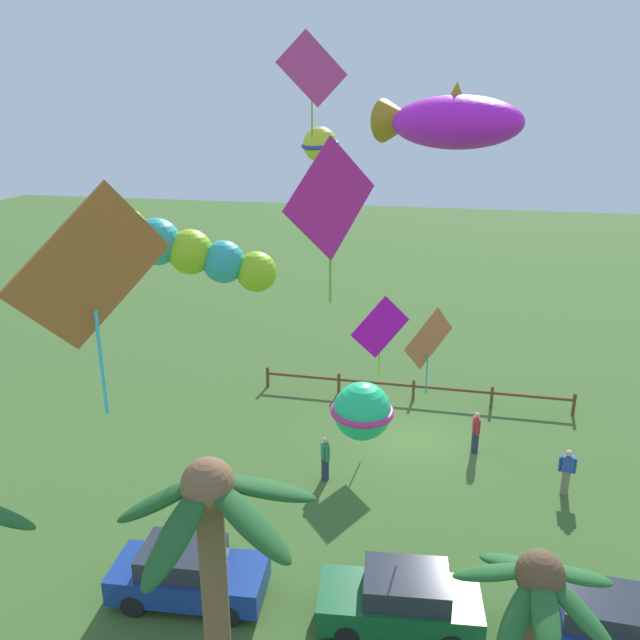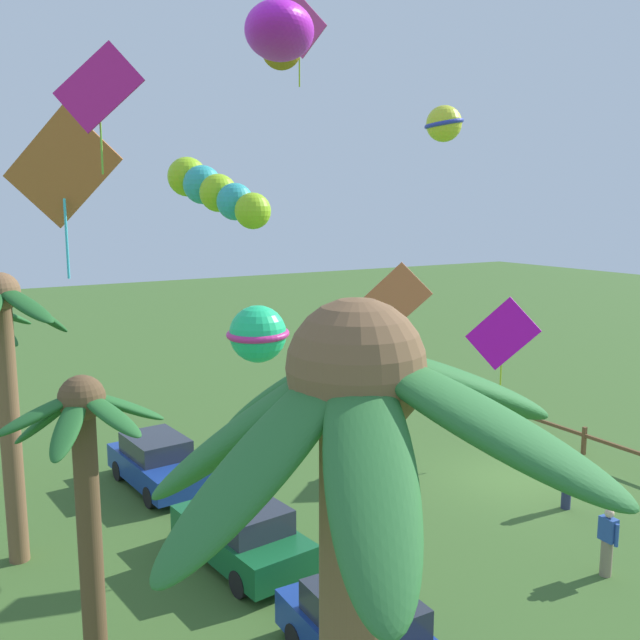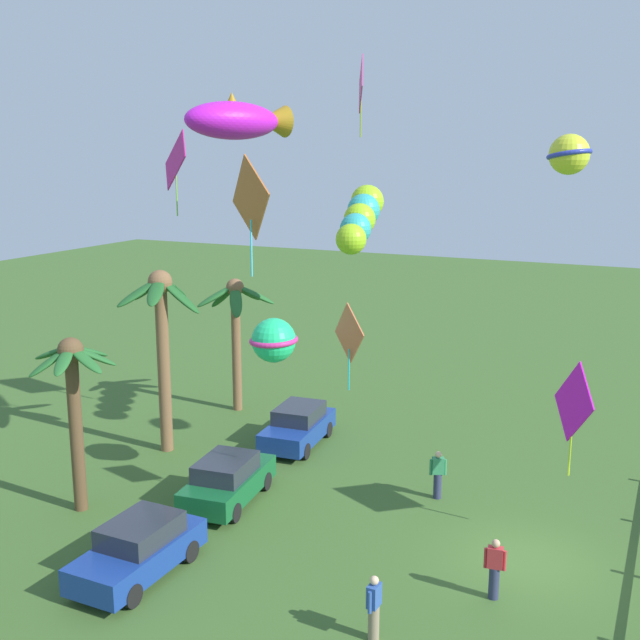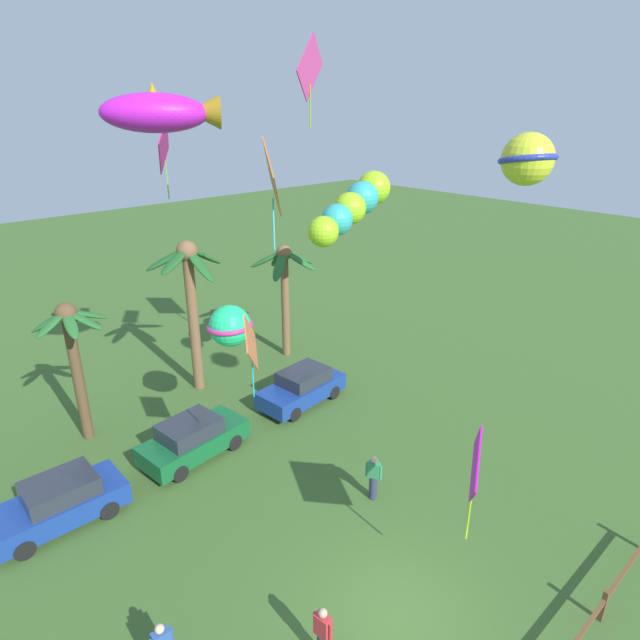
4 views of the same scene
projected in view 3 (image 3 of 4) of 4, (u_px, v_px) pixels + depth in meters
The scene contains 19 objects.
ground_plane at pixel (525, 561), 21.28m from camera, with size 120.00×120.00×0.00m, color #3D6028.
palm_tree_0 at pixel (73, 387), 23.54m from camera, with size 2.74×2.77×5.51m.
palm_tree_1 at pixel (236, 314), 32.91m from camera, with size 3.09×3.16×5.73m.
palm_tree_3 at pixel (161, 323), 28.17m from camera, with size 3.42×3.23×6.80m.
parked_car_0 at pixel (139, 549), 20.41m from camera, with size 3.93×1.79×1.51m.
parked_car_1 at pixel (228, 480), 24.70m from camera, with size 4.06×2.11×1.51m.
parked_car_2 at pixel (298, 426), 29.58m from camera, with size 4.03×2.02×1.51m.
spectator_0 at pixel (438, 474), 24.98m from camera, with size 0.37×0.51×1.59m.
spectator_1 at pixel (374, 607), 17.69m from camera, with size 0.55×0.26×1.59m.
spectator_2 at pixel (495, 568), 19.34m from camera, with size 0.28×0.55×1.59m.
kite_fish_0 at pixel (238, 120), 21.65m from camera, with size 3.34×2.65×1.29m.
kite_diamond_1 at pixel (175, 161), 24.77m from camera, with size 1.20×1.62×2.73m.
kite_diamond_2 at pixel (349, 335), 21.72m from camera, with size 1.24×1.40×2.56m.
kite_ball_3 at pixel (569, 154), 22.29m from camera, with size 1.66×1.66×1.16m.
kite_ball_4 at pixel (274, 340), 24.38m from camera, with size 2.14×2.14×1.40m.
kite_diamond_5 at pixel (573, 404), 21.47m from camera, with size 2.07×1.31×3.37m.
kite_diamond_6 at pixel (250, 200), 29.03m from camera, with size 1.98×2.71×4.56m.
kite_diamond_7 at pixel (361, 85), 23.36m from camera, with size 1.60×0.76×2.44m.
kite_tube_8 at pixel (361, 217), 27.48m from camera, with size 4.33×1.84×2.17m.
Camera 3 is at (-19.95, -3.17, 10.93)m, focal length 43.84 mm.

